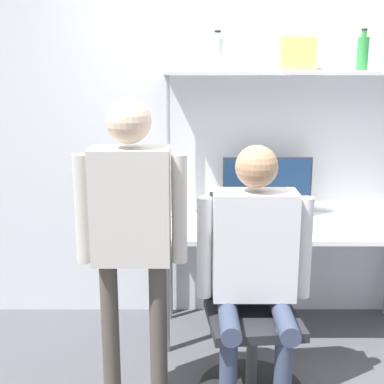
% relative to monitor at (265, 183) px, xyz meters
% --- Properties ---
extents(ground_plane, '(12.00, 12.00, 0.00)m').
position_rel_monitor_xyz_m(ground_plane, '(0.12, -0.52, -0.97)').
color(ground_plane, '#4C4C51').
extents(wall_back, '(8.00, 0.06, 2.70)m').
position_rel_monitor_xyz_m(wall_back, '(0.12, 0.16, 0.38)').
color(wall_back, silver).
rests_on(wall_back, ground_plane).
extents(desk, '(1.68, 0.63, 0.74)m').
position_rel_monitor_xyz_m(desk, '(0.12, -0.19, -0.32)').
color(desk, white).
rests_on(desk, ground_plane).
extents(shelf_unit, '(1.59, 0.25, 1.70)m').
position_rel_monitor_xyz_m(shelf_unit, '(0.12, -0.01, 0.46)').
color(shelf_unit, silver).
rests_on(shelf_unit, ground_plane).
extents(monitor, '(0.59, 0.16, 0.41)m').
position_rel_monitor_xyz_m(monitor, '(0.00, 0.00, 0.00)').
color(monitor, '#333338').
rests_on(monitor, desk).
extents(laptop, '(0.29, 0.22, 0.23)m').
position_rel_monitor_xyz_m(laptop, '(-0.24, -0.28, -0.17)').
color(laptop, '#333338').
rests_on(laptop, desk).
extents(cell_phone, '(0.07, 0.15, 0.01)m').
position_rel_monitor_xyz_m(cell_phone, '(0.01, -0.29, -0.23)').
color(cell_phone, silver).
rests_on(cell_phone, desk).
extents(office_chair, '(0.56, 0.56, 0.94)m').
position_rel_monitor_xyz_m(office_chair, '(-0.19, -0.88, -0.68)').
color(office_chair, black).
rests_on(office_chair, ground_plane).
extents(person_seated, '(0.58, 0.47, 1.36)m').
position_rel_monitor_xyz_m(person_seated, '(-0.18, -0.93, -0.16)').
color(person_seated, '#38425B').
rests_on(person_seated, ground_plane).
extents(person_standing, '(0.54, 0.22, 1.60)m').
position_rel_monitor_xyz_m(person_standing, '(-0.79, -0.97, 0.04)').
color(person_standing, '#4C473D').
rests_on(person_standing, ground_plane).
extents(bottle_clear, '(0.08, 0.08, 0.24)m').
position_rel_monitor_xyz_m(bottle_clear, '(-0.34, -0.01, 0.83)').
color(bottle_clear, silver).
rests_on(bottle_clear, shelf_unit).
extents(bottle_green, '(0.07, 0.07, 0.25)m').
position_rel_monitor_xyz_m(bottle_green, '(0.57, -0.01, 0.84)').
color(bottle_green, '#2D8C3F').
rests_on(bottle_green, shelf_unit).
extents(storage_box, '(0.21, 0.16, 0.20)m').
position_rel_monitor_xyz_m(storage_box, '(0.16, -0.01, 0.83)').
color(storage_box, '#DBCC66').
rests_on(storage_box, shelf_unit).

